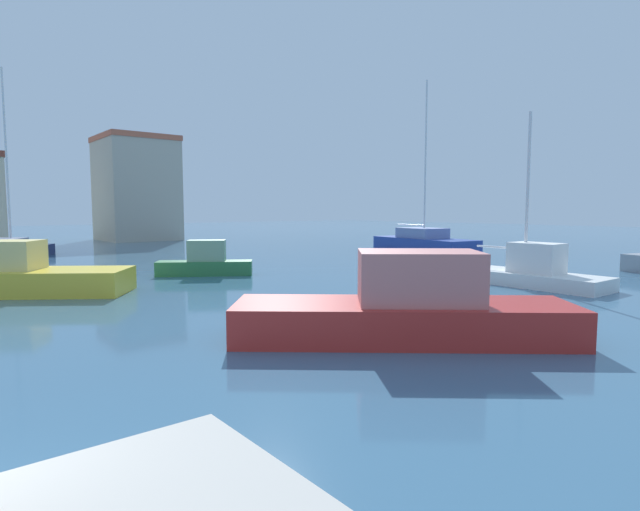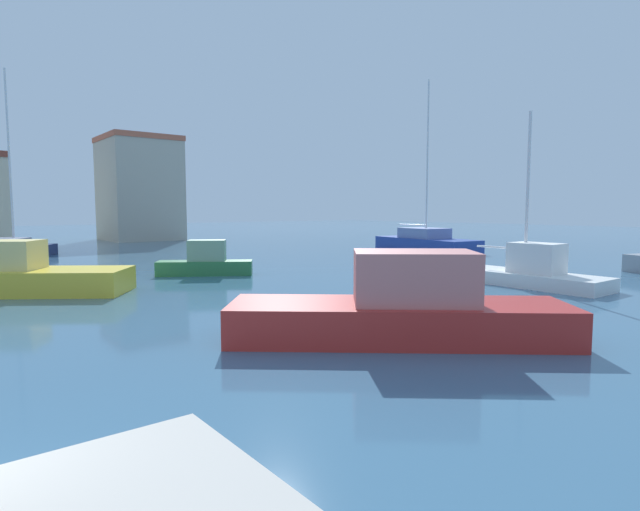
# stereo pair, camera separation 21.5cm
# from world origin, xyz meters

# --- Properties ---
(water) EXTENTS (160.00, 160.00, 0.00)m
(water) POSITION_xyz_m (15.00, 20.00, 0.00)
(water) COLOR #38607F
(water) RESTS_ON ground
(sailboat_navy_distant_east) EXTENTS (5.77, 7.77, 11.05)m
(sailboat_navy_distant_east) POSITION_xyz_m (4.94, 29.32, 0.54)
(sailboat_navy_distant_east) COLOR #19234C
(sailboat_navy_distant_east) RESTS_ON water
(sailboat_blue_near_pier) EXTENTS (3.90, 8.44, 11.83)m
(sailboat_blue_near_pier) POSITION_xyz_m (28.71, 18.20, 0.67)
(sailboat_blue_near_pier) COLOR #233D93
(sailboat_blue_near_pier) RESTS_ON water
(motorboat_green_mid_harbor) EXTENTS (4.13, 3.23, 1.59)m
(motorboat_green_mid_harbor) POSITION_xyz_m (10.80, 15.95, 0.58)
(motorboat_green_mid_harbor) COLOR #28703D
(motorboat_green_mid_harbor) RESTS_ON water
(motorboat_red_center_channel) EXTENTS (7.19, 6.58, 2.04)m
(motorboat_red_center_channel) POSITION_xyz_m (9.21, 2.59, 0.70)
(motorboat_red_center_channel) COLOR #B22823
(motorboat_red_center_channel) RESTS_ON water
(sailboat_white_outer_mooring) EXTENTS (2.08, 6.20, 6.71)m
(sailboat_white_outer_mooring) POSITION_xyz_m (19.28, 5.21, 0.53)
(sailboat_white_outer_mooring) COLOR white
(sailboat_white_outer_mooring) RESTS_ON water
(motorboat_yellow_far_right) EXTENTS (8.11, 6.77, 1.89)m
(motorboat_yellow_far_right) POSITION_xyz_m (2.98, 15.64, 0.62)
(motorboat_yellow_far_right) COLOR gold
(motorboat_yellow_far_right) RESTS_ON water
(harbor_office) EXTENTS (6.52, 7.24, 9.89)m
(harbor_office) POSITION_xyz_m (17.66, 44.42, 4.95)
(harbor_office) COLOR #B2A893
(harbor_office) RESTS_ON ground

